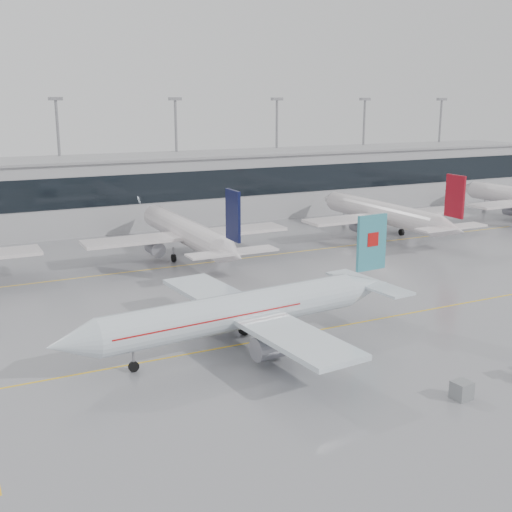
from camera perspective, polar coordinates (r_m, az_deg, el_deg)
name	(u,v)px	position (r m, az deg, el deg)	size (l,w,h in m)	color
ground	(311,331)	(63.41, 4.91, -6.69)	(320.00, 320.00, 0.00)	gray
taxi_line_main	(311,331)	(63.41, 4.92, -6.69)	(120.00, 0.25, 0.01)	yellow
taxi_line_north	(198,264)	(89.16, -5.21, -0.68)	(120.00, 0.25, 0.01)	yellow
terminal	(131,192)	(117.88, -11.05, 5.60)	(180.00, 15.00, 12.00)	#9F9FA3
terminal_glass	(143,189)	(110.49, -10.00, 5.91)	(180.00, 0.20, 5.00)	black
terminal_roof	(129,157)	(117.20, -11.19, 8.61)	(182.00, 16.00, 0.40)	gray
light_masts	(120,149)	(122.88, -11.98, 9.33)	(156.40, 1.00, 22.60)	gray
air_canada_jet	(247,310)	(58.46, -0.78, -4.85)	(35.24, 27.93, 10.91)	silver
parked_jet_c	(187,233)	(91.69, -6.11, 2.08)	(29.64, 36.96, 11.72)	silver
parked_jet_d	(385,214)	(108.78, 11.43, 3.71)	(29.64, 36.96, 11.72)	silver
gse_unit	(462,390)	(51.86, 17.81, -11.29)	(1.39, 1.29, 1.39)	gray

